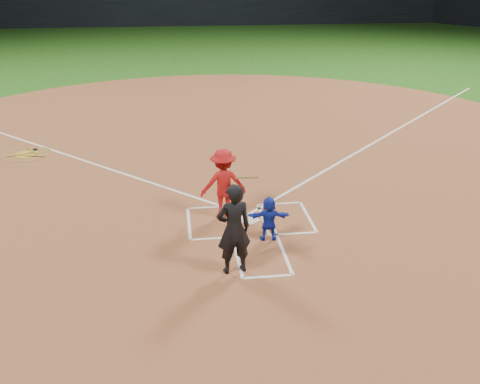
{
  "coord_description": "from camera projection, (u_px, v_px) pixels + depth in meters",
  "views": [
    {
      "loc": [
        -1.86,
        -12.52,
        6.25
      ],
      "look_at": [
        -0.3,
        -0.4,
        1.0
      ],
      "focal_mm": 40.0,
      "sensor_mm": 36.0,
      "label": 1
    }
  ],
  "objects": [
    {
      "name": "on_deck_circle",
      "position": [
        27.0,
        154.0,
        18.92
      ],
      "size": [
        1.7,
        1.7,
        0.01
      ],
      "primitive_type": "cylinder",
      "color": "brown",
      "rests_on": "home_plate_dirt"
    },
    {
      "name": "on_deck_bat_b",
      "position": [
        20.0,
        154.0,
        18.79
      ],
      "size": [
        0.79,
        0.4,
        0.06
      ],
      "primitive_type": "cylinder",
      "rotation": [
        1.57,
        0.0,
        -1.15
      ],
      "color": "#A1763B",
      "rests_on": "on_deck_circle"
    },
    {
      "name": "batter_at_plate",
      "position": [
        223.0,
        183.0,
        13.96
      ],
      "size": [
        1.58,
        0.84,
        1.87
      ],
      "color": "#B51415",
      "rests_on": "home_plate_dirt"
    },
    {
      "name": "on_deck_bat_c",
      "position": [
        33.0,
        156.0,
        18.66
      ],
      "size": [
        0.83,
        0.27,
        0.06
      ],
      "primitive_type": "cylinder",
      "rotation": [
        1.57,
        0.0,
        1.32
      ],
      "color": "#A5783C",
      "rests_on": "on_deck_circle"
    },
    {
      "name": "bat_weight_donut",
      "position": [
        35.0,
        150.0,
        19.29
      ],
      "size": [
        0.19,
        0.19,
        0.05
      ],
      "primitive_type": "torus",
      "color": "black",
      "rests_on": "on_deck_circle"
    },
    {
      "name": "home_plate_dirt",
      "position": [
        226.0,
        148.0,
        19.56
      ],
      "size": [
        28.0,
        28.0,
        0.01
      ],
      "primitive_type": "cylinder",
      "color": "brown",
      "rests_on": "ground"
    },
    {
      "name": "on_deck_bat_a",
      "position": [
        32.0,
        151.0,
        19.15
      ],
      "size": [
        0.5,
        0.75,
        0.06
      ],
      "primitive_type": "cylinder",
      "rotation": [
        1.57,
        0.0,
        0.56
      ],
      "color": "olive",
      "rests_on": "on_deck_circle"
    },
    {
      "name": "umpire",
      "position": [
        234.0,
        229.0,
        11.35
      ],
      "size": [
        0.83,
        0.63,
        2.07
      ],
      "primitive_type": "imported",
      "rotation": [
        0.0,
        0.0,
        3.33
      ],
      "color": "black",
      "rests_on": "home_plate_dirt"
    },
    {
      "name": "catcher",
      "position": [
        269.0,
        219.0,
        12.9
      ],
      "size": [
        1.06,
        0.41,
        1.12
      ],
      "primitive_type": "imported",
      "rotation": [
        0.0,
        0.0,
        3.06
      ],
      "color": "#162BB9",
      "rests_on": "home_plate_dirt"
    },
    {
      "name": "stadium_wall_far",
      "position": [
        185.0,
        10.0,
        57.21
      ],
      "size": [
        80.0,
        1.2,
        3.2
      ],
      "primitive_type": "cube",
      "color": "black",
      "rests_on": "ground"
    },
    {
      "name": "ground",
      "position": [
        249.0,
        220.0,
        14.1
      ],
      "size": [
        120.0,
        120.0,
        0.0
      ],
      "primitive_type": "plane",
      "color": "#1E5114",
      "rests_on": "ground"
    },
    {
      "name": "home_plate",
      "position": [
        249.0,
        220.0,
        14.09
      ],
      "size": [
        0.6,
        0.6,
        0.02
      ],
      "primitive_type": "cylinder",
      "rotation": [
        0.0,
        0.0,
        3.14
      ],
      "color": "silver",
      "rests_on": "home_plate_dirt"
    },
    {
      "name": "chalk_markings",
      "position": [
        228.0,
        154.0,
        18.91
      ],
      "size": [
        28.35,
        17.32,
        0.01
      ],
      "color": "white",
      "rests_on": "home_plate_dirt"
    },
    {
      "name": "on_deck_logo",
      "position": [
        27.0,
        154.0,
        18.91
      ],
      "size": [
        0.8,
        0.8,
        0.0
      ],
      "primitive_type": "cylinder",
      "color": "gold",
      "rests_on": "on_deck_circle"
    }
  ]
}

